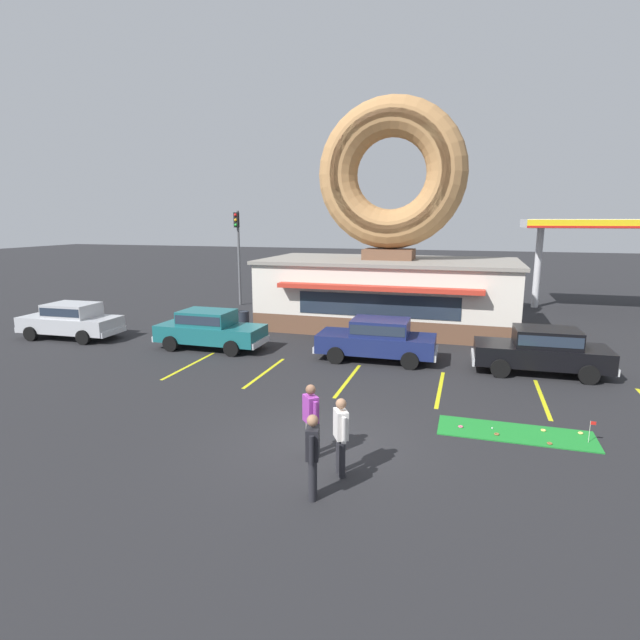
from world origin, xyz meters
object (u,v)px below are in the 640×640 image
golf_ball (492,428)px  putting_flag_pin (592,427)px  car_silver (71,319)px  traffic_light_pole (238,245)px  pedestrian_blue_sweater_man (341,433)px  pedestrian_hooded_kid (311,417)px  car_black (542,349)px  car_teal (210,328)px  pedestrian_leather_jacket_man (313,452)px  trash_bin (243,321)px  car_navy (378,338)px

golf_ball → putting_flag_pin: size_ratio=0.08×
car_silver → traffic_light_pole: size_ratio=0.80×
traffic_light_pole → pedestrian_blue_sweater_man: bearing=-58.9°
car_silver → pedestrian_hooded_kid: bearing=-29.6°
car_silver → car_black: bearing=1.2°
car_teal → putting_flag_pin: bearing=-22.6°
pedestrian_hooded_kid → car_silver: bearing=150.4°
car_black → pedestrian_leather_jacket_man: size_ratio=2.71×
putting_flag_pin → car_teal: size_ratio=0.12×
car_silver → traffic_light_pole: traffic_light_pole is taller
pedestrian_leather_jacket_man → trash_bin: pedestrian_leather_jacket_man is taller
trash_bin → traffic_light_pole: (-3.46, 6.80, 3.21)m
golf_ball → pedestrian_leather_jacket_man: bearing=-128.5°
car_black → trash_bin: (-12.85, 3.15, -0.37)m
putting_flag_pin → pedestrian_blue_sweater_man: (-5.37, -3.14, 0.50)m
car_navy → traffic_light_pole: traffic_light_pole is taller
pedestrian_blue_sweater_man → pedestrian_hooded_kid: (-0.84, 0.58, 0.02)m
pedestrian_blue_sweater_man → car_navy: bearing=95.3°
traffic_light_pole → golf_ball: bearing=-46.9°
car_silver → car_black: same height
car_silver → pedestrian_leather_jacket_man: (14.40, -9.47, 0.07)m
car_silver → car_navy: bearing=1.7°
car_black → car_navy: size_ratio=1.00×
pedestrian_blue_sweater_man → pedestrian_leather_jacket_man: pedestrian_leather_jacket_man is taller
golf_ball → car_navy: bearing=125.6°
traffic_light_pole → car_teal: bearing=-70.8°
golf_ball → traffic_light_pole: 21.55m
golf_ball → putting_flag_pin: 2.26m
golf_ball → trash_bin: (-11.05, 8.71, 0.45)m
putting_flag_pin → car_teal: (-13.19, 5.49, 0.43)m
putting_flag_pin → pedestrian_blue_sweater_man: 6.24m
pedestrian_hooded_kid → pedestrian_leather_jacket_man: size_ratio=1.01×
pedestrian_leather_jacket_man → traffic_light_pole: bearing=119.2°
golf_ball → car_teal: bearing=154.1°
pedestrian_blue_sweater_man → traffic_light_pole: bearing=121.1°
car_silver → pedestrian_leather_jacket_man: 17.24m
pedestrian_blue_sweater_man → pedestrian_hooded_kid: size_ratio=0.98×
car_silver → car_teal: (6.86, 0.17, 0.00)m
golf_ball → putting_flag_pin: bearing=-4.2°
car_teal → pedestrian_blue_sweater_man: size_ratio=2.71×
car_teal → pedestrian_leather_jacket_man: (7.53, -9.65, 0.07)m
pedestrian_blue_sweater_man → car_teal: bearing=132.2°
pedestrian_blue_sweater_man → car_black: bearing=60.8°
car_teal → trash_bin: (-0.08, 3.39, -0.37)m
car_teal → pedestrian_leather_jacket_man: size_ratio=2.69×
golf_ball → car_navy: car_navy is taller
pedestrian_blue_sweater_man → trash_bin: 14.39m
car_silver → traffic_light_pole: 11.25m
trash_bin → pedestrian_hooded_kid: bearing=-58.3°
golf_ball → car_black: (1.80, 5.57, 0.82)m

